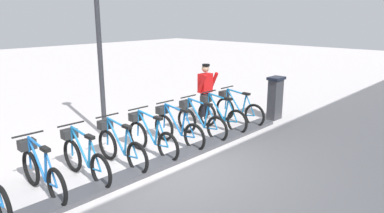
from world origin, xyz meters
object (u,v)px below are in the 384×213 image
at_px(bike_docked_0, 237,109).
at_px(bike_docked_4, 150,136).
at_px(bike_docked_3, 176,128).
at_px(payment_kiosk, 275,97).
at_px(bike_docked_2, 199,121).
at_px(bike_docked_7, 41,171).
at_px(bike_docked_1, 219,114).
at_px(worker_near_rack, 205,89).
at_px(bike_docked_5, 119,146).
at_px(lamp_post, 98,25).
at_px(bike_docked_6, 84,157).

height_order(bike_docked_0, bike_docked_4, same).
bearing_deg(bike_docked_3, payment_kiosk, -99.12).
xyz_separation_m(bike_docked_2, bike_docked_7, (0.00, 4.10, 0.00)).
distance_m(bike_docked_1, bike_docked_3, 1.64).
height_order(bike_docked_2, bike_docked_4, same).
bearing_deg(bike_docked_1, worker_near_rack, -27.92).
distance_m(bike_docked_0, bike_docked_5, 4.10).
distance_m(bike_docked_0, bike_docked_4, 3.28).
distance_m(bike_docked_7, worker_near_rack, 5.52).
relative_size(payment_kiosk, lamp_post, 0.29).
bearing_deg(bike_docked_2, bike_docked_5, 90.00).
relative_size(bike_docked_0, bike_docked_2, 1.00).
distance_m(payment_kiosk, bike_docked_3, 3.61).
height_order(bike_docked_2, lamp_post, lamp_post).
bearing_deg(bike_docked_5, worker_near_rack, -76.01).
bearing_deg(bike_docked_3, bike_docked_7, 90.00).
relative_size(bike_docked_2, worker_near_rack, 1.04).
bearing_deg(bike_docked_0, bike_docked_5, 90.00).
bearing_deg(bike_docked_1, lamp_post, 54.12).
bearing_deg(lamp_post, worker_near_rack, -105.86).
bearing_deg(bike_docked_5, bike_docked_3, -90.00).
relative_size(bike_docked_0, worker_near_rack, 1.04).
bearing_deg(bike_docked_4, bike_docked_5, 90.00).
bearing_deg(bike_docked_1, bike_docked_7, 90.00).
xyz_separation_m(bike_docked_7, worker_near_rack, (0.94, -5.41, 0.48)).
distance_m(bike_docked_4, bike_docked_5, 0.82).
relative_size(bike_docked_1, bike_docked_5, 1.00).
bearing_deg(bike_docked_6, bike_docked_4, -90.00).
relative_size(bike_docked_2, lamp_post, 0.40).
bearing_deg(worker_near_rack, bike_docked_1, 152.08).
relative_size(bike_docked_2, bike_docked_5, 1.00).
height_order(bike_docked_1, lamp_post, lamp_post).
bearing_deg(lamp_post, bike_docked_6, 137.54).
height_order(bike_docked_2, worker_near_rack, worker_near_rack).
relative_size(bike_docked_2, bike_docked_3, 1.00).
height_order(bike_docked_4, worker_near_rack, worker_near_rack).
relative_size(bike_docked_0, bike_docked_3, 1.00).
height_order(bike_docked_0, bike_docked_6, same).
bearing_deg(lamp_post, bike_docked_4, -179.78).
xyz_separation_m(payment_kiosk, bike_docked_2, (0.57, 2.74, -0.24)).
relative_size(bike_docked_0, bike_docked_5, 1.00).
relative_size(bike_docked_0, lamp_post, 0.40).
bearing_deg(payment_kiosk, bike_docked_3, 80.88).
height_order(bike_docked_6, worker_near_rack, worker_near_rack).
bearing_deg(bike_docked_2, bike_docked_4, 90.00).
xyz_separation_m(bike_docked_2, bike_docked_6, (0.00, 3.28, 0.00)).
distance_m(payment_kiosk, bike_docked_1, 2.02).
distance_m(bike_docked_5, worker_near_rack, 3.92).
distance_m(bike_docked_5, bike_docked_7, 1.64).
relative_size(bike_docked_3, worker_near_rack, 1.04).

